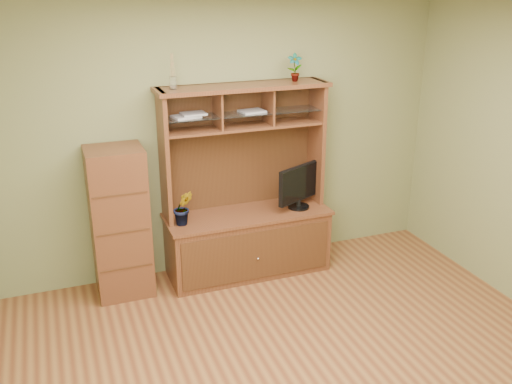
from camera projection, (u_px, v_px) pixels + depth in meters
room at (316, 210)px, 3.87m from camera, size 4.54×4.04×2.74m
media_hutch at (247, 223)px, 5.71m from camera, size 1.66×0.61×1.90m
monitor at (299, 186)px, 5.68m from camera, size 0.52×0.28×0.44m
orchid_plant at (183, 208)px, 5.32m from camera, size 0.20×0.16×0.34m
top_plant at (295, 67)px, 5.42m from camera, size 0.16×0.13×0.26m
reed_diffuser at (173, 75)px, 5.03m from camera, size 0.06×0.06×0.32m
magazines at (210, 114)px, 5.27m from camera, size 0.90×0.22×0.04m
side_cabinet at (120, 223)px, 5.26m from camera, size 0.51×0.46×1.43m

